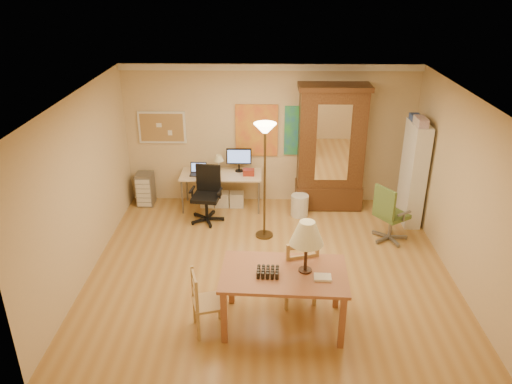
{
  "coord_description": "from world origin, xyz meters",
  "views": [
    {
      "loc": [
        -0.09,
        -6.62,
        4.28
      ],
      "look_at": [
        -0.22,
        0.3,
        1.15
      ],
      "focal_mm": 35.0,
      "sensor_mm": 36.0,
      "label": 1
    }
  ],
  "objects_px": {
    "office_chair_black": "(207,206)",
    "armoire": "(330,156)",
    "computer_desk": "(223,186)",
    "bookshelf": "(413,174)",
    "dining_table": "(292,262)",
    "office_chair_green": "(389,226)"
  },
  "relations": [
    {
      "from": "computer_desk",
      "to": "bookshelf",
      "type": "distance_m",
      "value": 3.51
    },
    {
      "from": "computer_desk",
      "to": "bookshelf",
      "type": "height_order",
      "value": "bookshelf"
    },
    {
      "from": "dining_table",
      "to": "bookshelf",
      "type": "bearing_deg",
      "value": 52.27
    },
    {
      "from": "dining_table",
      "to": "bookshelf",
      "type": "height_order",
      "value": "bookshelf"
    },
    {
      "from": "office_chair_black",
      "to": "armoire",
      "type": "distance_m",
      "value": 2.5
    },
    {
      "from": "bookshelf",
      "to": "office_chair_black",
      "type": "bearing_deg",
      "value": -179.06
    },
    {
      "from": "office_chair_black",
      "to": "office_chair_green",
      "type": "xyz_separation_m",
      "value": [
        3.17,
        -0.68,
        -0.0
      ]
    },
    {
      "from": "office_chair_black",
      "to": "armoire",
      "type": "xyz_separation_m",
      "value": [
        2.28,
        0.67,
        0.76
      ]
    },
    {
      "from": "armoire",
      "to": "bookshelf",
      "type": "xyz_separation_m",
      "value": [
        1.41,
        -0.61,
        -0.11
      ]
    },
    {
      "from": "computer_desk",
      "to": "office_chair_black",
      "type": "relative_size",
      "value": 1.49
    },
    {
      "from": "dining_table",
      "to": "office_chair_black",
      "type": "distance_m",
      "value": 3.29
    },
    {
      "from": "office_chair_green",
      "to": "office_chair_black",
      "type": "bearing_deg",
      "value": 167.9
    },
    {
      "from": "office_chair_black",
      "to": "bookshelf",
      "type": "xyz_separation_m",
      "value": [
        3.69,
        0.06,
        0.65
      ]
    },
    {
      "from": "bookshelf",
      "to": "computer_desk",
      "type": "bearing_deg",
      "value": 171.35
    },
    {
      "from": "dining_table",
      "to": "office_chair_green",
      "type": "height_order",
      "value": "dining_table"
    },
    {
      "from": "office_chair_black",
      "to": "office_chair_green",
      "type": "bearing_deg",
      "value": -12.1
    },
    {
      "from": "office_chair_black",
      "to": "armoire",
      "type": "bearing_deg",
      "value": 16.29
    },
    {
      "from": "dining_table",
      "to": "office_chair_green",
      "type": "distance_m",
      "value": 2.92
    },
    {
      "from": "office_chair_green",
      "to": "bookshelf",
      "type": "xyz_separation_m",
      "value": [
        0.52,
        0.74,
        0.65
      ]
    },
    {
      "from": "computer_desk",
      "to": "armoire",
      "type": "distance_m",
      "value": 2.12
    },
    {
      "from": "office_chair_green",
      "to": "bookshelf",
      "type": "height_order",
      "value": "bookshelf"
    },
    {
      "from": "computer_desk",
      "to": "office_chair_green",
      "type": "distance_m",
      "value": 3.18
    }
  ]
}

